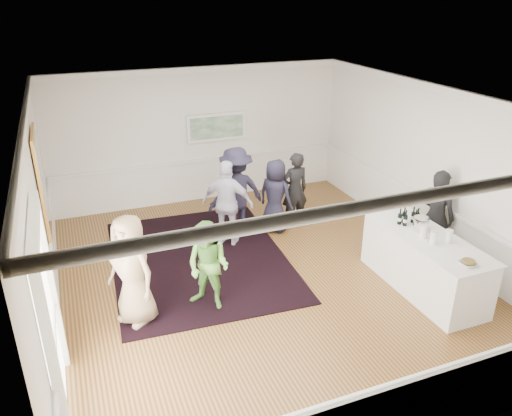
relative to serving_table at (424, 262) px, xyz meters
name	(u,v)px	position (x,y,z in m)	size (l,w,h in m)	color
floor	(264,277)	(-2.41, 1.32, -0.50)	(8.00, 8.00, 0.00)	olive
ceiling	(265,100)	(-2.41, 1.32, 2.70)	(7.00, 8.00, 0.02)	white
wall_left	(41,229)	(-5.91, 1.32, 1.10)	(0.02, 8.00, 3.20)	white
wall_right	(433,170)	(1.09, 1.32, 1.10)	(0.02, 8.00, 3.20)	white
wall_back	(200,136)	(-2.41, 5.32, 1.10)	(7.00, 0.02, 3.20)	white
wall_front	(417,337)	(-2.41, -2.68, 1.10)	(7.00, 0.02, 3.20)	white
wainscoting	(264,253)	(-2.41, 1.32, 0.00)	(7.00, 8.00, 1.00)	white
mirror	(42,186)	(-5.86, 2.62, 1.30)	(0.05, 1.25, 1.85)	gold
doorway	(49,311)	(-5.86, -0.58, 0.91)	(0.10, 1.78, 2.56)	white
landscape_painting	(217,127)	(-2.01, 5.27, 1.28)	(1.44, 0.06, 0.66)	white
area_rug	(199,259)	(-3.33, 2.39, -0.49)	(3.22, 4.23, 0.02)	black
serving_table	(424,262)	(0.00, 0.00, 0.00)	(0.94, 2.47, 1.00)	white
bartender	(436,217)	(0.79, 0.73, 0.41)	(0.67, 0.44, 1.83)	black
guest_tan	(132,270)	(-4.75, 0.89, 0.39)	(0.88, 0.57, 1.79)	tan
guest_green	(208,266)	(-3.57, 0.83, 0.25)	(0.73, 0.57, 1.50)	#66B046
guest_lilac	(228,204)	(-2.58, 2.80, 0.38)	(1.04, 0.43, 1.77)	silver
guest_dark_a	(236,192)	(-2.27, 3.19, 0.44)	(1.22, 0.70, 1.89)	#1D1B2E
guest_dark_b	(295,190)	(-0.97, 3.10, 0.33)	(0.61, 0.40, 1.66)	black
guest_navy	(275,196)	(-1.46, 3.02, 0.29)	(0.78, 0.50, 1.59)	#1D1B2E
wine_bottles	(410,216)	(0.01, 0.53, 0.65)	(0.38, 0.24, 0.31)	black
juice_pitchers	(435,235)	(-0.02, -0.18, 0.62)	(0.40, 0.39, 0.24)	#73AF3E
ice_bucket	(421,225)	(0.02, 0.23, 0.61)	(0.26, 0.26, 0.24)	silver
nut_bowl	(468,263)	(-0.06, -0.98, 0.54)	(0.25, 0.25, 0.07)	white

